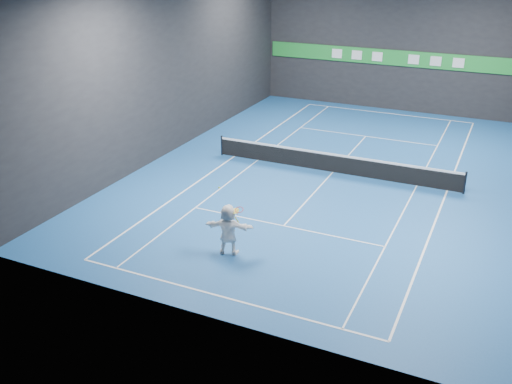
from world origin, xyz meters
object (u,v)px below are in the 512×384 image
at_px(tennis_ball, 219,188).
at_px(tennis_racket, 238,211).
at_px(tennis_net, 333,162).
at_px(player, 228,229).

height_order(tennis_ball, tennis_racket, tennis_ball).
xyz_separation_m(tennis_ball, tennis_net, (1.34, 9.26, -2.01)).
distance_m(tennis_ball, tennis_net, 9.57).
xyz_separation_m(player, tennis_racket, (0.39, 0.05, 0.79)).
bearing_deg(tennis_racket, tennis_ball, -177.25).
distance_m(tennis_net, tennis_racket, 9.33).
height_order(player, tennis_net, player).
bearing_deg(tennis_ball, tennis_racket, 2.75).
bearing_deg(tennis_net, tennis_ball, -98.26).
bearing_deg(tennis_net, player, -96.19).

